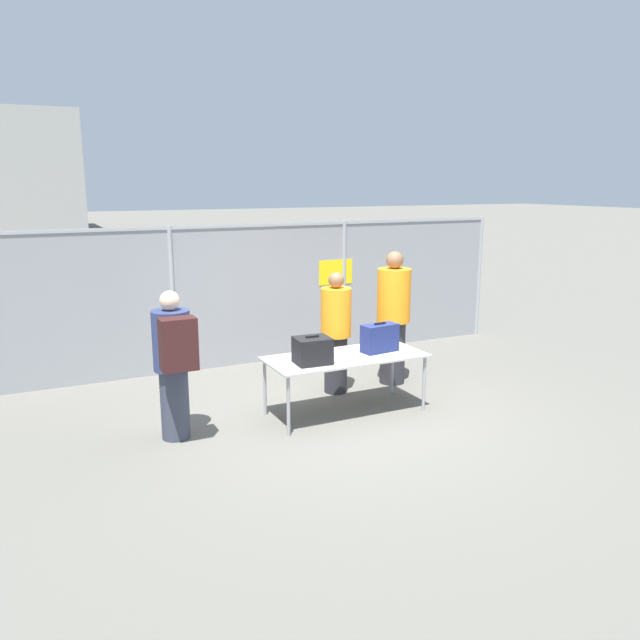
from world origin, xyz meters
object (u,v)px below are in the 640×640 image
at_px(inspection_table, 345,360).
at_px(suitcase_black, 312,350).
at_px(traveler_hooded, 174,360).
at_px(security_worker_near, 336,331).
at_px(utility_trailer, 284,306).
at_px(security_worker_far, 393,316).
at_px(suitcase_navy, 380,338).

distance_m(inspection_table, suitcase_black, 0.54).
bearing_deg(suitcase_black, inspection_table, 12.76).
xyz_separation_m(suitcase_black, traveler_hooded, (-1.55, 0.19, 0.03)).
height_order(security_worker_near, utility_trailer, security_worker_near).
xyz_separation_m(suitcase_black, security_worker_far, (1.65, 0.87, 0.08)).
distance_m(inspection_table, utility_trailer, 4.77).
bearing_deg(utility_trailer, suitcase_navy, -98.06).
relative_size(security_worker_far, utility_trailer, 0.51).
bearing_deg(security_worker_near, traveler_hooded, 36.05).
bearing_deg(inspection_table, suitcase_navy, -1.30).
relative_size(suitcase_black, suitcase_navy, 0.88).
bearing_deg(traveler_hooded, utility_trailer, 58.73).
bearing_deg(utility_trailer, security_worker_near, -102.61).
bearing_deg(suitcase_navy, security_worker_near, 105.46).
bearing_deg(suitcase_navy, security_worker_far, 48.29).
bearing_deg(inspection_table, suitcase_black, -167.24).
distance_m(security_worker_near, utility_trailer, 3.99).
xyz_separation_m(inspection_table, security_worker_far, (1.16, 0.76, 0.28)).
xyz_separation_m(inspection_table, suitcase_black, (-0.49, -0.11, 0.20)).
bearing_deg(security_worker_near, security_worker_far, -159.38).
relative_size(traveler_hooded, security_worker_near, 1.01).
xyz_separation_m(suitcase_navy, utility_trailer, (0.66, 4.64, -0.48)).
relative_size(inspection_table, security_worker_far, 1.04).
height_order(security_worker_near, security_worker_far, security_worker_far).
bearing_deg(security_worker_far, suitcase_navy, 63.36).
distance_m(inspection_table, security_worker_far, 1.42).
height_order(suitcase_navy, utility_trailer, suitcase_navy).
bearing_deg(traveler_hooded, inspection_table, 1.31).
bearing_deg(utility_trailer, inspection_table, -103.68).
height_order(suitcase_navy, security_worker_near, security_worker_near).
height_order(traveler_hooded, security_worker_near, traveler_hooded).
height_order(suitcase_navy, security_worker_far, security_worker_far).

